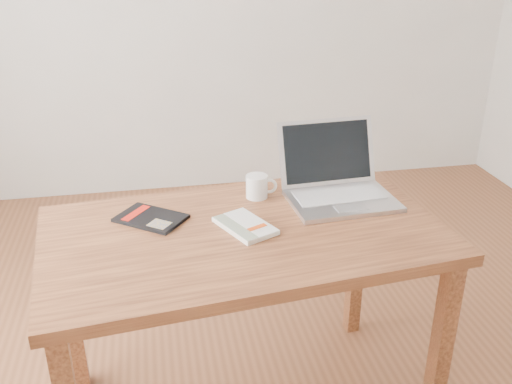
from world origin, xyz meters
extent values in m
plane|color=brown|center=(0.00, 0.00, 0.00)|extent=(4.00, 4.00, 0.00)
cube|color=brown|center=(-0.16, -0.09, 0.73)|extent=(1.34, 0.86, 0.04)
cube|color=brown|center=(0.45, -0.33, 0.35)|extent=(0.06, 0.06, 0.71)
cube|color=brown|center=(-0.77, 0.15, 0.35)|extent=(0.06, 0.06, 0.71)
cube|color=brown|center=(0.38, 0.28, 0.35)|extent=(0.06, 0.06, 0.71)
cube|color=silver|center=(-0.16, -0.08, 0.76)|extent=(0.20, 0.24, 0.01)
cube|color=white|center=(-0.16, -0.08, 0.76)|extent=(0.20, 0.23, 0.02)
cube|color=gray|center=(-0.19, -0.10, 0.77)|extent=(0.12, 0.20, 0.00)
cube|color=#CE430E|center=(-0.12, -0.12, 0.77)|extent=(0.07, 0.05, 0.00)
cube|color=black|center=(-0.45, 0.03, 0.76)|extent=(0.26, 0.24, 0.01)
cube|color=red|center=(-0.50, 0.07, 0.76)|extent=(0.10, 0.12, 0.00)
cube|color=gray|center=(-0.43, -0.03, 0.76)|extent=(0.08, 0.08, 0.00)
cube|color=silver|center=(0.21, 0.04, 0.76)|extent=(0.38, 0.28, 0.02)
cube|color=silver|center=(0.21, 0.07, 0.77)|extent=(0.32, 0.15, 0.00)
cube|color=#BCBCC1|center=(0.22, -0.04, 0.77)|extent=(0.11, 0.06, 0.00)
cube|color=silver|center=(0.20, 0.20, 0.88)|extent=(0.37, 0.11, 0.23)
cube|color=black|center=(0.20, 0.20, 0.88)|extent=(0.33, 0.10, 0.20)
cylinder|color=white|center=(-0.07, 0.14, 0.79)|extent=(0.08, 0.08, 0.08)
cylinder|color=black|center=(-0.07, 0.14, 0.83)|extent=(0.06, 0.06, 0.01)
torus|color=white|center=(-0.03, 0.14, 0.79)|extent=(0.06, 0.02, 0.06)
camera|label=1|loc=(-0.43, -1.68, 1.61)|focal=40.00mm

